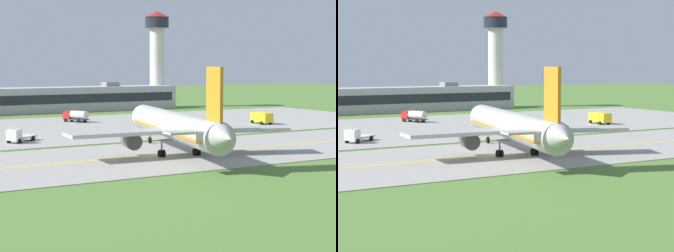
% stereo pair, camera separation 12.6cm
% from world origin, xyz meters
% --- Properties ---
extents(ground_plane, '(500.00, 500.00, 0.00)m').
position_xyz_m(ground_plane, '(0.00, 0.00, 0.00)').
color(ground_plane, '#517A33').
extents(taxiway_strip, '(240.00, 28.00, 0.10)m').
position_xyz_m(taxiway_strip, '(0.00, 0.00, 0.05)').
color(taxiway_strip, '#9E9B93').
rests_on(taxiway_strip, ground).
extents(apron_pad, '(140.00, 52.00, 0.10)m').
position_xyz_m(apron_pad, '(10.00, 42.00, 0.05)').
color(apron_pad, '#9E9B93').
rests_on(apron_pad, ground).
extents(taxiway_centreline, '(220.00, 0.60, 0.01)m').
position_xyz_m(taxiway_centreline, '(0.00, 0.00, 0.11)').
color(taxiway_centreline, yellow).
rests_on(taxiway_centreline, taxiway_strip).
extents(airplane_lead, '(32.16, 39.41, 12.70)m').
position_xyz_m(airplane_lead, '(2.80, -0.52, 4.13)').
color(airplane_lead, '#ADADA8').
rests_on(airplane_lead, ground).
extents(service_truck_baggage, '(2.74, 6.15, 2.60)m').
position_xyz_m(service_truck_baggage, '(41.88, 29.54, 1.53)').
color(service_truck_baggage, yellow).
rests_on(service_truck_baggage, ground).
extents(service_truck_fuel, '(4.63, 6.26, 2.65)m').
position_xyz_m(service_truck_fuel, '(8.39, 53.74, 1.53)').
color(service_truck_fuel, red).
rests_on(service_truck_fuel, ground).
extents(service_truck_catering, '(6.13, 5.80, 2.59)m').
position_xyz_m(service_truck_catering, '(-13.01, 24.26, 1.18)').
color(service_truck_catering, silver).
rests_on(service_truck_catering, ground).
extents(terminal_building, '(63.91, 8.79, 7.96)m').
position_xyz_m(terminal_building, '(18.30, 85.27, 3.40)').
color(terminal_building, '#B2B2B7').
rests_on(terminal_building, ground).
extents(control_tower, '(7.60, 7.60, 28.95)m').
position_xyz_m(control_tower, '(48.37, 89.13, 17.32)').
color(control_tower, silver).
rests_on(control_tower, ground).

